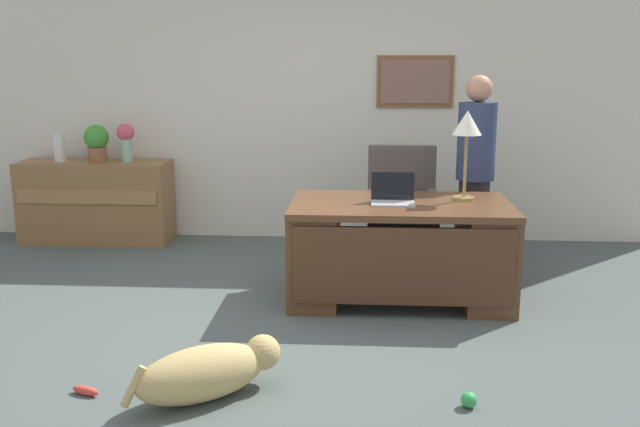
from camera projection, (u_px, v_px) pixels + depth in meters
ground_plane at (285, 330)px, 4.74m from camera, size 12.00×12.00×0.00m
back_wall at (313, 105)px, 6.98m from camera, size 7.00×0.16×2.70m
desk at (400, 248)px, 5.27m from camera, size 1.65×0.94×0.75m
credenza at (96, 202)px, 6.98m from camera, size 1.47×0.50×0.81m
armchair at (402, 213)px, 6.16m from camera, size 0.60×0.59×1.05m
person_standing at (475, 172)px, 5.91m from camera, size 0.32×0.32×1.67m
dog_lying at (208, 371)px, 3.77m from camera, size 0.79×0.67×0.30m
laptop at (393, 196)px, 5.19m from camera, size 0.32×0.22×0.22m
desk_lamp at (467, 129)px, 5.20m from camera, size 0.22×0.22×0.68m
vase_with_flowers at (126, 138)px, 6.82m from camera, size 0.17×0.17×0.38m
vase_empty at (59, 148)px, 6.88m from camera, size 0.11×0.11×0.27m
potted_plant at (97, 141)px, 6.84m from camera, size 0.24×0.24×0.36m
dog_toy_ball at (469, 400)px, 3.69m from camera, size 0.09×0.09×0.09m
dog_toy_bone at (85, 391)px, 3.83m from camera, size 0.18×0.10×0.05m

